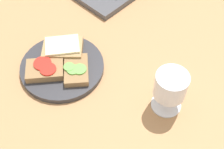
{
  "coord_description": "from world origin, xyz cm",
  "views": [
    {
      "loc": [
        40.53,
        -34.8,
        69.47
      ],
      "look_at": [
        7.93,
        -0.94,
        8.0
      ],
      "focal_mm": 50.0,
      "sensor_mm": 36.0,
      "label": 1
    }
  ],
  "objects_px": {
    "wine_glass": "(170,87)",
    "plate": "(62,67)",
    "sandwich_with_cucumber": "(76,70)",
    "sandwich_with_tomato": "(45,69)",
    "sandwich_with_cheese": "(63,48)"
  },
  "relations": [
    {
      "from": "sandwich_with_cucumber",
      "to": "wine_glass",
      "type": "bearing_deg",
      "value": 22.03
    },
    {
      "from": "sandwich_with_cheese",
      "to": "wine_glass",
      "type": "relative_size",
      "value": 1.12
    },
    {
      "from": "plate",
      "to": "wine_glass",
      "type": "relative_size",
      "value": 1.92
    },
    {
      "from": "plate",
      "to": "sandwich_with_tomato",
      "type": "height_order",
      "value": "sandwich_with_tomato"
    },
    {
      "from": "sandwich_with_tomato",
      "to": "sandwich_with_cucumber",
      "type": "xyz_separation_m",
      "value": [
        0.06,
        0.06,
        -0.0
      ]
    },
    {
      "from": "sandwich_with_tomato",
      "to": "sandwich_with_cheese",
      "type": "bearing_deg",
      "value": 104.23
    },
    {
      "from": "sandwich_with_cheese",
      "to": "wine_glass",
      "type": "bearing_deg",
      "value": 12.74
    },
    {
      "from": "wine_glass",
      "to": "plate",
      "type": "bearing_deg",
      "value": -159.35
    },
    {
      "from": "sandwich_with_cucumber",
      "to": "sandwich_with_cheese",
      "type": "height_order",
      "value": "sandwich_with_cheese"
    },
    {
      "from": "plate",
      "to": "sandwich_with_cucumber",
      "type": "xyz_separation_m",
      "value": [
        0.05,
        0.01,
        0.02
      ]
    },
    {
      "from": "sandwich_with_tomato",
      "to": "wine_glass",
      "type": "distance_m",
      "value": 0.33
    },
    {
      "from": "plate",
      "to": "sandwich_with_cucumber",
      "type": "bearing_deg",
      "value": 13.47
    },
    {
      "from": "plate",
      "to": "sandwich_with_cheese",
      "type": "bearing_deg",
      "value": 134.2
    },
    {
      "from": "sandwich_with_cucumber",
      "to": "sandwich_with_tomato",
      "type": "bearing_deg",
      "value": -136.39
    },
    {
      "from": "sandwich_with_cucumber",
      "to": "wine_glass",
      "type": "distance_m",
      "value": 0.25
    }
  ]
}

